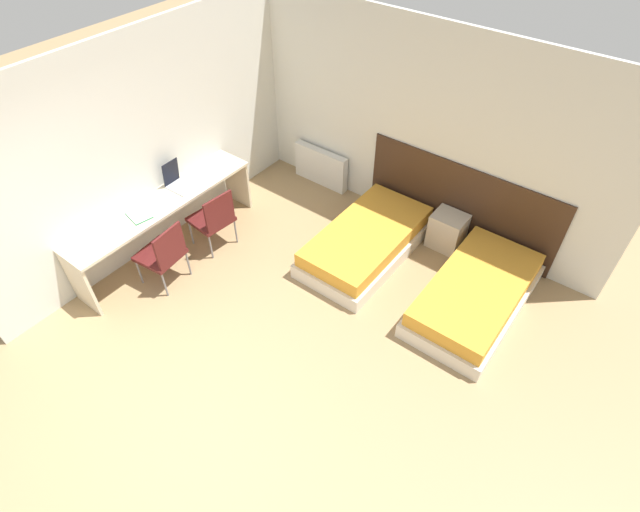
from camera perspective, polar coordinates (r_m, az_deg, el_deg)
The scene contains 13 objects.
ground_plane at distance 5.28m, azimuth -15.98°, elevation -18.26°, with size 20.00×20.00×0.00m, color #9E7F56.
wall_back at distance 6.57m, azimuth 10.35°, elevation 14.27°, with size 5.51×0.05×2.70m.
wall_left at distance 6.52m, azimuth -17.76°, elevation 12.59°, with size 0.05×5.14×2.70m.
headboard_panel at distance 6.71m, azimuth 15.62°, elevation 5.77°, with size 2.60×0.03×1.12m.
bed_near_window at distance 6.48m, azimuth 5.32°, elevation 1.65°, with size 0.99×1.89×0.39m.
bed_near_door at distance 6.08m, azimuth 17.31°, elevation -4.25°, with size 0.99×1.89×0.39m.
nightstand at distance 6.74m, azimuth 14.34°, elevation 2.82°, with size 0.42×0.36×0.50m.
radiator at distance 7.64m, azimuth 0.10°, elevation 10.16°, with size 0.90×0.12×0.57m.
desk at distance 6.54m, azimuth -17.49°, elevation 4.89°, with size 0.52×2.57×0.77m.
chair_near_laptop at distance 6.52m, azimuth -12.06°, elevation 4.33°, with size 0.52×0.52×0.87m.
chair_near_notebook at distance 6.17m, azimuth -17.48°, elevation 0.37°, with size 0.53×0.53×0.87m.
laptop at distance 6.60m, azimuth -15.97°, elevation 8.14°, with size 0.34×0.26×0.34m.
open_notebook at distance 6.30m, azimuth -19.98°, elevation 4.40°, with size 0.33×0.28×0.02m.
Camera 1 is at (2.50, -1.01, 4.54)m, focal length 28.00 mm.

